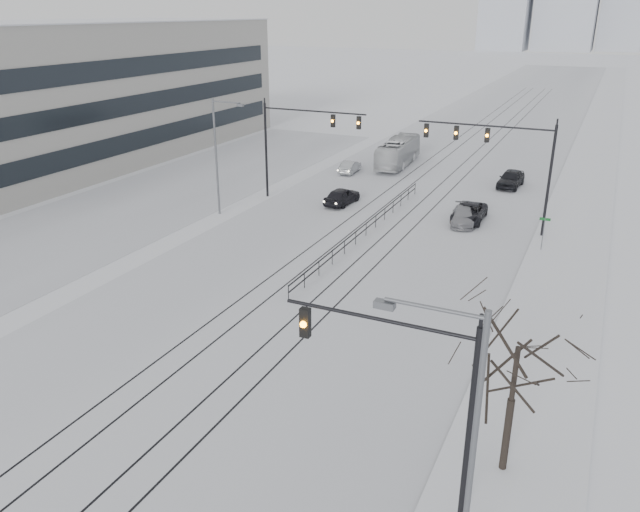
{
  "coord_description": "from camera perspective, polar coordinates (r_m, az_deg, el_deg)",
  "views": [
    {
      "loc": [
        14.82,
        -9.69,
        15.15
      ],
      "look_at": [
        2.08,
        17.69,
        3.2
      ],
      "focal_mm": 35.0,
      "sensor_mm": 36.0,
      "label": 1
    }
  ],
  "objects": [
    {
      "name": "street_sign",
      "position": [
        43.94,
        19.77,
        2.32
      ],
      "size": [
        0.7,
        0.06,
        2.4
      ],
      "color": "#595B60",
      "rests_on": "ground"
    },
    {
      "name": "road",
      "position": [
        72.84,
        12.82,
        9.06
      ],
      "size": [
        22.0,
        260.0,
        0.02
      ],
      "primitive_type": "cube",
      "color": "silver",
      "rests_on": "ground"
    },
    {
      "name": "sedan_sb_outer",
      "position": [
        62.65,
        2.76,
        8.14
      ],
      "size": [
        1.55,
        3.78,
        1.22
      ],
      "primitive_type": "imported",
      "rotation": [
        0.0,
        0.0,
        3.21
      ],
      "color": "#9B9FA2",
      "rests_on": "ground"
    },
    {
      "name": "sedan_nb_far",
      "position": [
        59.93,
        17.05,
        6.76
      ],
      "size": [
        2.16,
        4.7,
        1.56
      ],
      "primitive_type": "imported",
      "rotation": [
        0.0,
        0.0,
        -0.07
      ],
      "color": "black",
      "rests_on": "ground"
    },
    {
      "name": "street_light_east",
      "position": [
        16.26,
        12.75,
        -16.72
      ],
      "size": [
        2.73,
        0.25,
        9.0
      ],
      "color": "#595B60",
      "rests_on": "ground"
    },
    {
      "name": "tram_rails",
      "position": [
        54.02,
        8.04,
        5.11
      ],
      "size": [
        5.3,
        180.0,
        0.01
      ],
      "color": "black",
      "rests_on": "ground"
    },
    {
      "name": "curb",
      "position": [
        71.41,
        21.55,
        7.89
      ],
      "size": [
        0.1,
        260.0,
        0.12
      ],
      "primitive_type": "cube",
      "color": "gray",
      "rests_on": "ground"
    },
    {
      "name": "parking_strip",
      "position": [
        58.64,
        -12.59,
        6.11
      ],
      "size": [
        14.0,
        60.0,
        0.03
      ],
      "primitive_type": "cube",
      "color": "silver",
      "rests_on": "ground"
    },
    {
      "name": "sedan_sb_inner",
      "position": [
        52.13,
        2.02,
        5.49
      ],
      "size": [
        2.01,
        4.3,
        1.42
      ],
      "primitive_type": "imported",
      "rotation": [
        0.0,
        0.0,
        3.06
      ],
      "color": "black",
      "rests_on": "ground"
    },
    {
      "name": "sedan_nb_right",
      "position": [
        48.44,
        12.94,
        3.56
      ],
      "size": [
        2.44,
        4.43,
        1.22
      ],
      "primitive_type": "imported",
      "rotation": [
        0.0,
        0.0,
        0.19
      ],
      "color": "gray",
      "rests_on": "ground"
    },
    {
      "name": "box_truck",
      "position": [
        66.03,
        7.16,
        9.38
      ],
      "size": [
        2.88,
        10.03,
        2.76
      ],
      "primitive_type": "imported",
      "rotation": [
        0.0,
        0.0,
        3.2
      ],
      "color": "silver",
      "rests_on": "ground"
    },
    {
      "name": "street_light_west",
      "position": [
        49.03,
        -9.23,
        9.62
      ],
      "size": [
        2.73,
        0.25,
        9.0
      ],
      "color": "#595B60",
      "rests_on": "ground"
    },
    {
      "name": "sedan_nb_front",
      "position": [
        49.23,
        13.47,
        3.87
      ],
      "size": [
        2.29,
        4.8,
        1.32
      ],
      "primitive_type": "imported",
      "rotation": [
        0.0,
        0.0,
        0.02
      ],
      "color": "black",
      "rests_on": "ground"
    },
    {
      "name": "office_building",
      "position": [
        69.64,
        -25.3,
        12.93
      ],
      "size": [
        20.2,
        62.2,
        14.11
      ],
      "color": "#B1AFA8",
      "rests_on": "ground"
    },
    {
      "name": "traffic_mast_nw",
      "position": [
        52.19,
        -2.11,
        11.0
      ],
      "size": [
        9.1,
        0.37,
        8.0
      ],
      "color": "black",
      "rests_on": "ground"
    },
    {
      "name": "sidewalk_east",
      "position": [
        71.32,
        23.52,
        7.6
      ],
      "size": [
        5.0,
        260.0,
        0.16
      ],
      "primitive_type": "cube",
      "color": "silver",
      "rests_on": "ground"
    },
    {
      "name": "bare_tree",
      "position": [
        21.58,
        17.54,
        -9.13
      ],
      "size": [
        4.4,
        4.4,
        6.1
      ],
      "color": "black",
      "rests_on": "ground"
    },
    {
      "name": "traffic_mast_near",
      "position": [
        19.35,
        9.01,
        -11.88
      ],
      "size": [
        6.1,
        0.37,
        7.0
      ],
      "color": "black",
      "rests_on": "ground"
    },
    {
      "name": "traffic_mast_ne",
      "position": [
        46.15,
        16.32,
        8.99
      ],
      "size": [
        9.6,
        0.37,
        8.0
      ],
      "color": "black",
      "rests_on": "ground"
    },
    {
      "name": "median_fence",
      "position": [
        44.82,
        4.24,
        2.48
      ],
      "size": [
        0.06,
        24.0,
        1.0
      ],
      "color": "black",
      "rests_on": "ground"
    }
  ]
}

